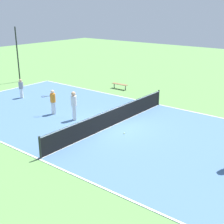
{
  "coord_description": "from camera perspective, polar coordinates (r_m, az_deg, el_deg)",
  "views": [
    {
      "loc": [
        -13.65,
        -10.88,
        6.81
      ],
      "look_at": [
        0.0,
        0.0,
        0.9
      ],
      "focal_mm": 50.0,
      "sensor_mm": 36.0,
      "label": 1
    }
  ],
  "objects": [
    {
      "name": "tennis_ball_midcourt",
      "position": [
        24.17,
        -7.54,
        2.31
      ],
      "size": [
        0.07,
        0.07,
        0.07
      ],
      "primitive_type": "sphere",
      "color": "#CCE033",
      "rests_on": "court_surface"
    },
    {
      "name": "tennis_net",
      "position": [
        18.54,
        -0.0,
        -0.91
      ],
      "size": [
        10.91,
        0.1,
        1.11
      ],
      "color": "black",
      "rests_on": "court_surface"
    },
    {
      "name": "court_surface",
      "position": [
        18.74,
        -0.0,
        -2.58
      ],
      "size": [
        11.11,
        24.89,
        0.02
      ],
      "color": "#4C729E",
      "rests_on": "ground_plane"
    },
    {
      "name": "player_center_orange",
      "position": [
        20.88,
        -10.78,
        2.11
      ],
      "size": [
        0.97,
        0.77,
        1.65
      ],
      "rotation": [
        0.0,
        0.0,
        2.6
      ],
      "color": "white",
      "rests_on": "court_surface"
    },
    {
      "name": "player_near_white",
      "position": [
        19.52,
        -7.0,
        1.53
      ],
      "size": [
        0.5,
        0.5,
        1.85
      ],
      "rotation": [
        0.0,
        0.0,
        4.1
      ],
      "color": "white",
      "rests_on": "court_surface"
    },
    {
      "name": "ground_plane",
      "position": [
        18.74,
        -0.0,
        -2.61
      ],
      "size": [
        80.0,
        80.0,
        0.0
      ],
      "primitive_type": "plane",
      "color": "#60934C"
    },
    {
      "name": "fence_post_back_right",
      "position": [
        30.88,
        -16.89,
        9.98
      ],
      "size": [
        0.12,
        0.12,
        5.1
      ],
      "color": "black",
      "rests_on": "ground_plane"
    },
    {
      "name": "player_baseline_gray",
      "position": [
        25.3,
        -16.3,
        4.35
      ],
      "size": [
        0.51,
        0.51,
        1.5
      ],
      "rotation": [
        0.0,
        0.0,
        0.71
      ],
      "color": "white",
      "rests_on": "court_surface"
    },
    {
      "name": "tennis_ball_near_net",
      "position": [
        17.56,
        2.23,
        -3.93
      ],
      "size": [
        0.07,
        0.07,
        0.07
      ],
      "primitive_type": "sphere",
      "color": "#CCE033",
      "rests_on": "court_surface"
    },
    {
      "name": "bench",
      "position": [
        27.19,
        1.43,
        5.03
      ],
      "size": [
        0.36,
        1.52,
        0.45
      ],
      "rotation": [
        0.0,
        0.0,
        1.57
      ],
      "color": "olive",
      "rests_on": "ground_plane"
    }
  ]
}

